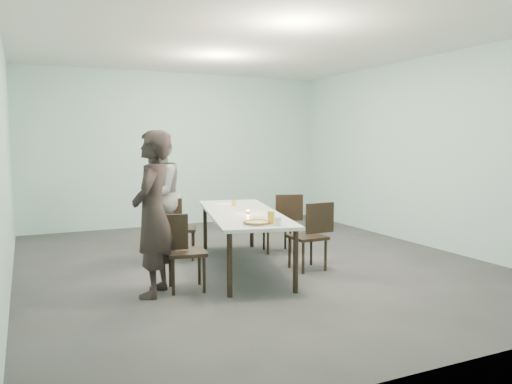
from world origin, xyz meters
name	(u,v)px	position (x,y,z in m)	size (l,w,h in m)	color
ground	(252,263)	(0.00, 0.00, 0.00)	(7.00, 7.00, 0.00)	#333335
room_shell	(252,115)	(0.00, 0.00, 2.03)	(6.02, 7.02, 3.01)	#ADD9D3
table	(243,216)	(-0.21, -0.17, 0.69)	(1.46, 2.74, 0.75)	white
chair_near_left	(179,247)	(-1.26, -0.80, 0.50)	(0.64, 0.48, 0.87)	black
chair_far_left	(175,224)	(-0.89, 0.68, 0.50)	(0.65, 0.54, 0.87)	black
chair_near_right	(313,231)	(0.60, -0.62, 0.50)	(0.62, 0.43, 0.87)	black
chair_far_right	(282,219)	(0.72, 0.46, 0.50)	(0.65, 0.52, 0.87)	black
diner_near	(153,214)	(-1.56, -0.85, 0.90)	(0.66, 0.43, 1.80)	black
diner_far	(157,195)	(-1.09, 0.85, 0.91)	(0.89, 0.69, 1.83)	slate
pizza	(257,223)	(-0.46, -1.15, 0.77)	(0.34, 0.34, 0.04)	white
side_plate	(260,217)	(-0.20, -0.68, 0.76)	(0.18, 0.18, 0.01)	white
beer_glass	(271,218)	(-0.32, -1.22, 0.82)	(0.08, 0.08, 0.15)	gold
water_tumbler	(278,221)	(-0.27, -1.31, 0.80)	(0.08, 0.08, 0.09)	silver
tealight	(248,212)	(-0.22, -0.36, 0.77)	(0.06, 0.06, 0.05)	silver
amber_tumbler	(234,203)	(-0.10, 0.41, 0.79)	(0.07, 0.07, 0.08)	gold
menu	(225,204)	(-0.14, 0.64, 0.75)	(0.30, 0.22, 0.01)	silver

